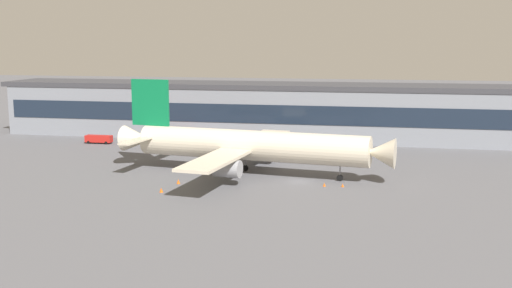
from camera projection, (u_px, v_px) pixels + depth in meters
ground_plane at (298, 182)px, 105.30m from camera, size 600.00×600.00×0.00m
terminal_building at (324, 112)px, 150.58m from camera, size 166.92×17.12×13.73m
airliner at (247, 145)px, 110.40m from camera, size 52.33×44.62×16.99m
crew_van at (274, 140)px, 140.64m from camera, size 5.09×5.36×2.55m
baggage_tug at (242, 142)px, 141.00m from camera, size 2.37×3.76×1.85m
belt_loader at (99, 139)px, 144.73m from camera, size 6.43×2.17×1.95m
stair_truck at (170, 135)px, 145.05m from camera, size 3.27×6.29×3.55m
traffic_cone_0 at (324, 185)px, 101.77m from camera, size 0.47×0.47×0.59m
traffic_cone_1 at (343, 185)px, 101.39m from camera, size 0.46×0.46×0.57m
traffic_cone_2 at (178, 182)px, 103.70m from camera, size 0.59×0.59×0.74m
traffic_cone_3 at (161, 190)px, 97.73m from camera, size 0.60×0.60×0.75m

